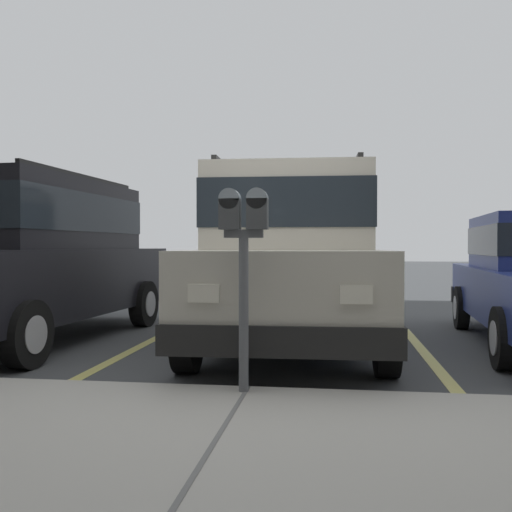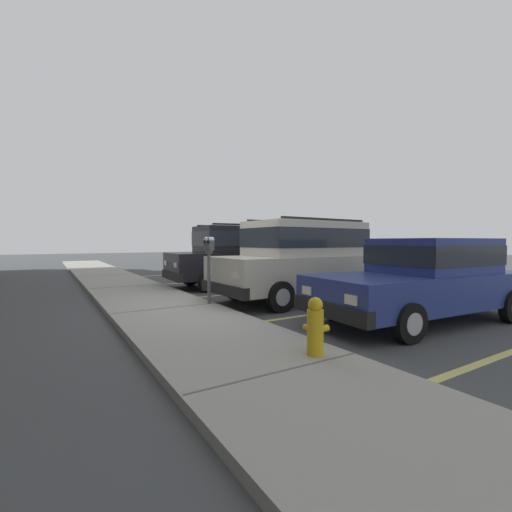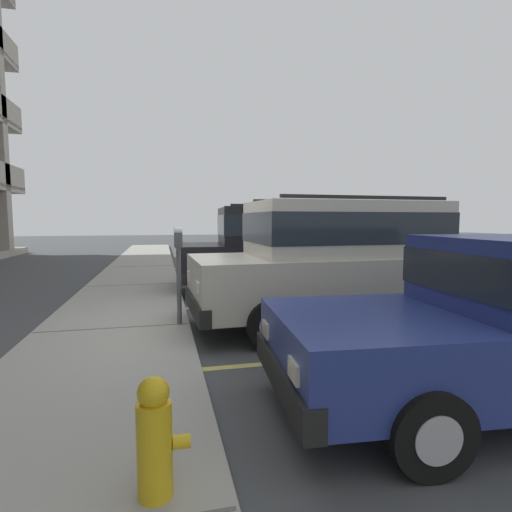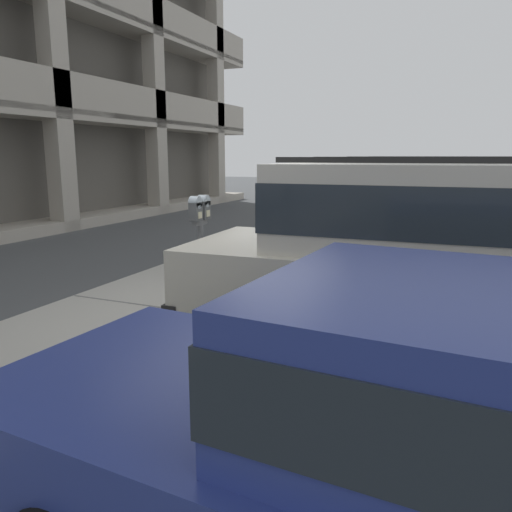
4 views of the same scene
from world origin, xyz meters
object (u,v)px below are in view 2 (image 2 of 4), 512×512
at_px(fire_hydrant, 315,327).
at_px(dark_hatchback, 241,253).
at_px(parking_meter_near, 209,254).
at_px(red_sedan, 426,277).
at_px(silver_suv, 305,257).

bearing_deg(fire_hydrant, dark_hatchback, -22.31).
distance_m(dark_hatchback, parking_meter_near, 3.98).
height_order(red_sedan, dark_hatchback, dark_hatchback).
distance_m(red_sedan, parking_meter_near, 4.36).
height_order(parking_meter_near, fire_hydrant, parking_meter_near).
height_order(dark_hatchback, parking_meter_near, dark_hatchback).
bearing_deg(dark_hatchback, silver_suv, -176.20).
distance_m(silver_suv, parking_meter_near, 2.58).
bearing_deg(red_sedan, fire_hydrant, 105.42).
bearing_deg(fire_hydrant, red_sedan, -78.80).
height_order(dark_hatchback, fire_hydrant, dark_hatchback).
bearing_deg(parking_meter_near, dark_hatchback, -39.41).
bearing_deg(fire_hydrant, parking_meter_near, -4.46).
height_order(silver_suv, dark_hatchback, same).
distance_m(silver_suv, dark_hatchback, 3.23).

